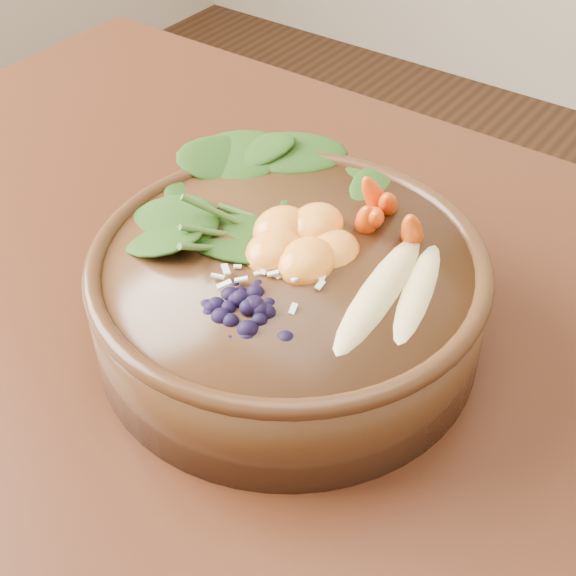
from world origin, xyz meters
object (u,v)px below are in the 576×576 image
carrot_cluster (401,178)px  blueberry_pile (249,288)px  mandarin_cluster (302,229)px  banana_halves (401,276)px  stoneware_bowl (288,300)px  kale_heap (273,177)px

carrot_cluster → blueberry_pile: carrot_cluster is taller
mandarin_cluster → blueberry_pile: 0.07m
banana_halves → stoneware_bowl: bearing=-177.3°
mandarin_cluster → kale_heap: bearing=146.2°
carrot_cluster → banana_halves: bearing=-66.9°
kale_heap → mandarin_cluster: (0.05, -0.03, -0.01)m
carrot_cluster → banana_halves: 0.07m
stoneware_bowl → kale_heap: 0.08m
banana_halves → carrot_cluster: bearing=113.1°
stoneware_bowl → mandarin_cluster: (-0.00, 0.02, 0.05)m
mandarin_cluster → stoneware_bowl: bearing=-88.3°
banana_halves → mandarin_cluster: (-0.07, 0.00, 0.00)m
kale_heap → carrot_cluster: size_ratio=2.38×
kale_heap → banana_halves: (0.12, -0.03, -0.01)m
stoneware_bowl → banana_halves: size_ratio=1.73×
kale_heap → blueberry_pile: (0.06, -0.10, -0.00)m
carrot_cluster → kale_heap: bearing=-169.5°
banana_halves → blueberry_pile: blueberry_pile is taller
kale_heap → banana_halves: bearing=-15.6°
kale_heap → blueberry_pile: kale_heap is taller
kale_heap → stoneware_bowl: bearing=-45.1°
kale_heap → mandarin_cluster: kale_heap is taller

